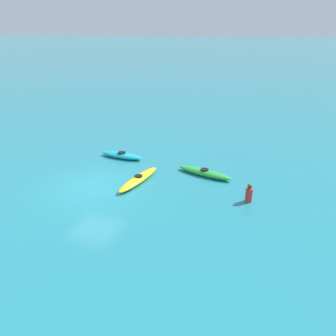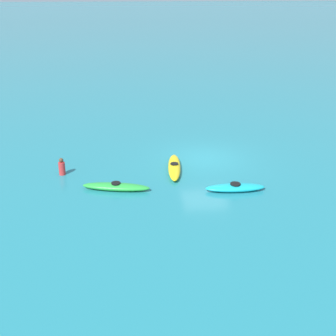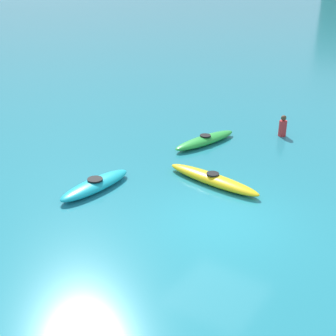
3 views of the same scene
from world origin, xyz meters
The scene contains 5 objects.
ground_plane centered at (0.00, 0.00, 0.00)m, with size 600.00×600.00×0.00m, color teal.
kayak_cyan centered at (-4.15, -0.53, 0.16)m, with size 0.87×2.78×0.37m.
kayak_yellow centered at (-1.37, 1.90, 0.16)m, with size 3.49×1.05×0.37m.
kayak_green centered at (-3.40, 4.88, 0.16)m, with size 1.36×3.21×0.37m.
person_near_shore centered at (-1.28, 7.52, 0.39)m, with size 0.45×0.45×0.88m.
Camera 1 is at (12.59, 8.80, 7.38)m, focal length 35.39 mm.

